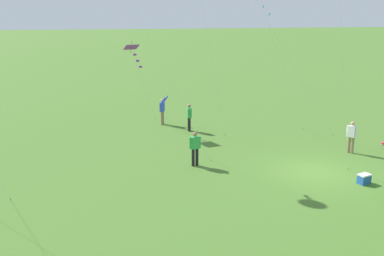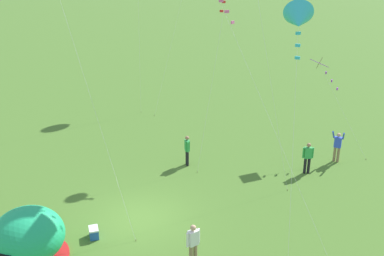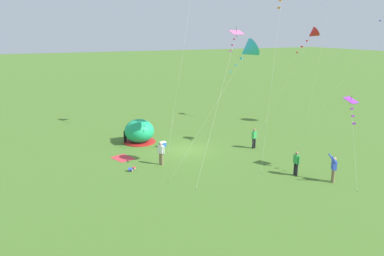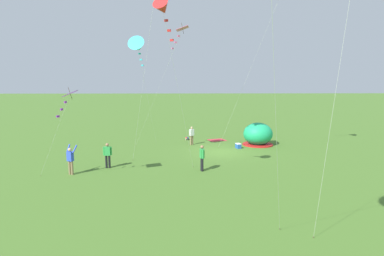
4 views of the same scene
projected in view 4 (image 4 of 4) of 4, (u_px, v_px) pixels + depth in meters
ground_plane at (221, 152)px, 25.13m from camera, size 300.00×300.00×0.00m
popup_tent at (258, 134)px, 27.92m from camera, size 2.81×2.81×2.10m
picnic_blanket at (217, 140)px, 30.40m from camera, size 2.03×1.78×0.01m
cooler_box at (238, 146)px, 26.57m from camera, size 0.51×0.62×0.44m
toddler_crawling at (187, 138)px, 30.44m from camera, size 0.37×0.55×0.32m
person_watching_sky at (108, 154)px, 20.27m from camera, size 0.59×0.26×1.72m
person_far_back at (192, 135)px, 27.99m from camera, size 0.50×0.42×1.72m
person_center_field at (71, 159)px, 18.80m from camera, size 0.72×0.63×1.89m
person_strolling at (202, 157)px, 19.58m from camera, size 0.31×0.58×1.72m
kite_red at (163, 8)px, 14.87m from camera, size 2.23×5.01×9.95m
kite_cyan at (138, 47)px, 22.30m from camera, size 1.50×6.10×9.21m
kite_purple at (68, 98)px, 16.41m from camera, size 3.24×2.17×5.52m
kite_pink at (180, 34)px, 21.29m from camera, size 4.86×5.85×9.96m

